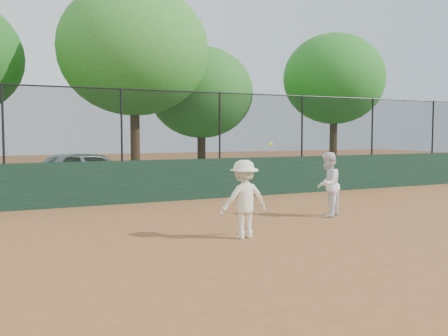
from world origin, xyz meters
name	(u,v)px	position (x,y,z in m)	size (l,w,h in m)	color
ground	(238,245)	(0.00, 0.00, 0.00)	(80.00, 80.00, 0.00)	#975B30
back_wall	(140,182)	(0.00, 6.00, 0.60)	(26.00, 0.20, 1.20)	#173322
grass_strip	(96,183)	(0.00, 12.00, 0.00)	(36.00, 12.00, 0.01)	#2E591B
parked_car	(89,173)	(-0.97, 8.35, 0.72)	(1.70, 4.23, 1.44)	#B2B6BC
player_second	(328,184)	(3.32, 1.79, 0.76)	(0.74, 0.58, 1.52)	white
player_main	(244,199)	(0.39, 0.50, 0.73)	(0.98, 0.55, 1.80)	white
fence_assembly	(138,124)	(-0.03, 6.00, 2.24)	(26.00, 0.06, 2.00)	black
tree_2	(134,50)	(1.28, 10.96, 5.09)	(5.73, 5.21, 7.58)	#4D2F1B
tree_3	(201,93)	(4.66, 12.39, 3.72)	(4.59, 4.17, 5.72)	#3A2313
tree_4	(334,79)	(10.47, 10.66, 4.41)	(4.73, 4.30, 6.46)	#422B17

